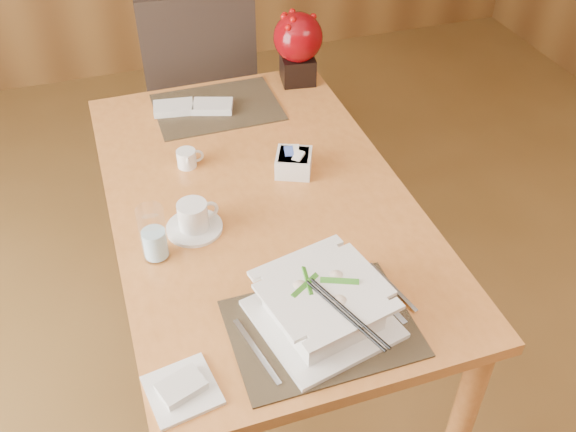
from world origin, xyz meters
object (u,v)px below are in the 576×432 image
object	(u,v)px
dining_table	(260,220)
berry_decor	(298,44)
far_chair	(201,85)
soup_setting	(323,306)
sugar_caddy	(294,163)
bread_plate	(182,390)
water_glass	(153,234)
creamer_jug	(187,158)
coffee_cup	(193,219)

from	to	relation	value
dining_table	berry_decor	distance (m)	0.78
berry_decor	far_chair	size ratio (longest dim) A/B	0.27
soup_setting	far_chair	bearing A→B (deg)	76.80
soup_setting	sugar_caddy	xyz separation A→B (m)	(0.13, 0.62, -0.03)
dining_table	berry_decor	world-z (taller)	berry_decor
soup_setting	bread_plate	distance (m)	0.39
berry_decor	bread_plate	world-z (taller)	berry_decor
water_glass	soup_setting	bearing A→B (deg)	-46.09
water_glass	berry_decor	distance (m)	1.07
water_glass	berry_decor	world-z (taller)	berry_decor
dining_table	far_chair	size ratio (longest dim) A/B	1.45
water_glass	bread_plate	xyz separation A→B (m)	(-0.02, -0.45, -0.08)
dining_table	creamer_jug	world-z (taller)	creamer_jug
water_glass	sugar_caddy	xyz separation A→B (m)	(0.49, 0.25, -0.05)
soup_setting	sugar_caddy	size ratio (longest dim) A/B	3.29
water_glass	bread_plate	bearing A→B (deg)	-92.52
coffee_cup	berry_decor	world-z (taller)	berry_decor
dining_table	water_glass	xyz separation A→B (m)	(-0.34, -0.17, 0.18)
coffee_cup	soup_setting	bearing A→B (deg)	-62.62
dining_table	berry_decor	bearing A→B (deg)	61.69
sugar_caddy	berry_decor	world-z (taller)	berry_decor
soup_setting	sugar_caddy	world-z (taller)	soup_setting
coffee_cup	far_chair	xyz separation A→B (m)	(0.25, 1.12, -0.21)
water_glass	creamer_jug	world-z (taller)	water_glass
berry_decor	bread_plate	xyz separation A→B (m)	(-0.71, -1.27, -0.15)
soup_setting	far_chair	world-z (taller)	far_chair
coffee_cup	water_glass	size ratio (longest dim) A/B	0.97
soup_setting	bread_plate	xyz separation A→B (m)	(-0.37, -0.09, -0.06)
creamer_jug	sugar_caddy	distance (m)	0.35
creamer_jug	berry_decor	world-z (taller)	berry_decor
water_glass	creamer_jug	size ratio (longest dim) A/B	2.08
soup_setting	berry_decor	distance (m)	1.23
coffee_cup	berry_decor	distance (m)	0.94
sugar_caddy	dining_table	bearing A→B (deg)	-148.23
berry_decor	dining_table	bearing A→B (deg)	-118.31
soup_setting	water_glass	world-z (taller)	water_glass
dining_table	far_chair	bearing A→B (deg)	88.25
soup_setting	creamer_jug	size ratio (longest dim) A/B	4.50
dining_table	coffee_cup	world-z (taller)	coffee_cup
berry_decor	far_chair	world-z (taller)	far_chair
sugar_caddy	berry_decor	xyz separation A→B (m)	(0.21, 0.56, 0.12)
bread_plate	far_chair	xyz separation A→B (m)	(0.39, 1.65, -0.17)
soup_setting	bread_plate	size ratio (longest dim) A/B	2.42
soup_setting	water_glass	bearing A→B (deg)	121.55
coffee_cup	bread_plate	bearing A→B (deg)	-104.90
far_chair	dining_table	bearing A→B (deg)	95.08
coffee_cup	sugar_caddy	xyz separation A→B (m)	(0.36, 0.18, -0.01)
dining_table	coffee_cup	distance (m)	0.27
soup_setting	coffee_cup	distance (m)	0.50
dining_table	water_glass	distance (m)	0.42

